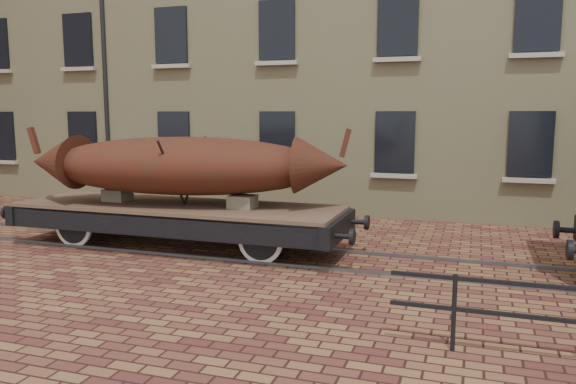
% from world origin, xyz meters
% --- Properties ---
extents(ground, '(90.00, 90.00, 0.00)m').
position_xyz_m(ground, '(0.00, 0.00, 0.00)').
color(ground, '#4E241F').
extents(rail_track, '(30.00, 1.52, 0.06)m').
position_xyz_m(rail_track, '(0.00, 0.00, 0.03)').
color(rail_track, '#59595E').
rests_on(rail_track, ground).
extents(flatcar_wagon, '(8.32, 2.26, 1.26)m').
position_xyz_m(flatcar_wagon, '(-3.08, 0.00, 0.78)').
color(flatcar_wagon, brown).
rests_on(flatcar_wagon, ground).
extents(iron_boat, '(7.27, 3.09, 1.72)m').
position_xyz_m(iron_boat, '(-2.91, -0.00, 1.86)').
color(iron_boat, '#50180E').
rests_on(iron_boat, flatcar_wagon).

